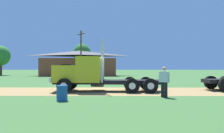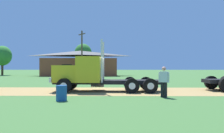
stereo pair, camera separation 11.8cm
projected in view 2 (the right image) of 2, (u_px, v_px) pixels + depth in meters
name	position (u px, v px, depth m)	size (l,w,h in m)	color
ground_plane	(92.00, 91.00, 16.52)	(200.00, 200.00, 0.00)	#3C6730
dirt_track	(92.00, 91.00, 16.52)	(120.00, 5.48, 0.01)	#A0814B
truck_foreground_white	(90.00, 75.00, 16.39)	(7.99, 2.68, 3.73)	black
visitor_walking_mid	(164.00, 81.00, 13.18)	(0.60, 0.41, 1.82)	silver
steel_barrel	(61.00, 93.00, 11.90)	(0.58, 0.58, 0.82)	#19478C
shed_building	(80.00, 64.00, 43.81)	(15.14, 8.43, 4.92)	brown
utility_pole_far	(82.00, 52.00, 38.25)	(1.44, 1.84, 7.97)	brown
tree_left	(2.00, 56.00, 45.53)	(3.69, 3.69, 6.04)	#513823
tree_mid	(83.00, 53.00, 54.96)	(4.26, 4.26, 7.41)	#513823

